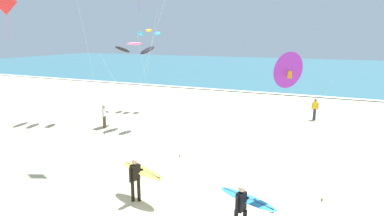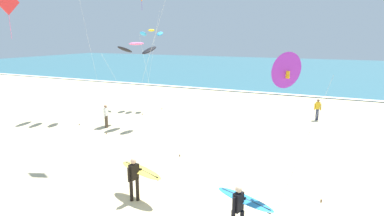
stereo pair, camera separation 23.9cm
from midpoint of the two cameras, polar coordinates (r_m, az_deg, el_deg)
ocean_water at (r=64.68m, az=18.76°, el=6.75°), size 160.00×60.00×0.08m
shoreline_foam at (r=35.41m, az=14.34°, el=2.61°), size 160.00×0.84×0.01m
surfer_trailing at (r=10.34m, az=8.70°, el=-16.72°), size 2.10×1.18×1.71m
surfer_third at (r=12.33m, az=-10.19°, el=-11.67°), size 2.19×1.18×1.71m
kite_delta_violet_far at (r=10.52m, az=16.25°, el=6.56°), size 1.92×2.09×5.67m
kite_arc_golden_high at (r=27.51m, az=-8.09°, el=13.34°), size 2.13×3.57×6.73m
kite_diamond_scarlet_close at (r=18.99m, az=-31.25°, el=15.54°), size 0.18×3.67×8.51m
kite_arc_rose_outer at (r=22.29m, az=-10.66°, el=10.65°), size 2.94×4.05×5.74m
bystander_white_top at (r=22.25m, az=-15.93°, el=-1.47°), size 0.22×0.50×1.59m
bystander_yellow_top at (r=25.27m, az=21.11°, el=-0.17°), size 0.50×0.23×1.59m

